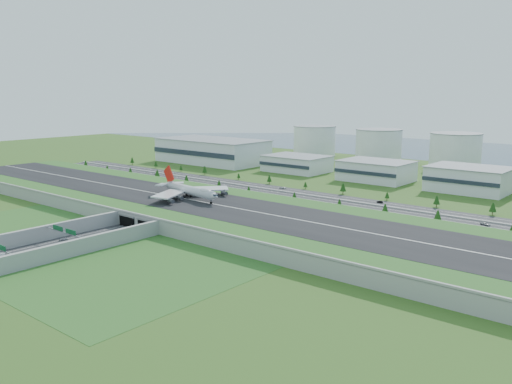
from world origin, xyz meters
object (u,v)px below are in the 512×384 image
Objects in this scene: boeing_747 at (190,190)px; car_6 at (485,224)px; car_0 at (63,239)px; fuel_tank_a at (314,141)px; car_3 at (5,267)px; car_1 at (0,255)px; car_4 at (157,174)px; car_5 at (380,202)px; car_2 at (110,238)px; car_7 at (282,188)px.

car_6 is at bearing 36.77° from boeing_747.
boeing_747 is at bearing 110.75° from car_0.
car_3 is at bearing -73.46° from fuel_tank_a.
car_1 is at bearing -7.27° from car_3.
car_4 is 220.34m from car_5.
car_4 is 0.70× the size of car_6.
boeing_747 reaches higher than car_0.
car_0 is at bearing -13.23° from car_5.
fuel_tank_a is 404.47m from car_2.
car_7 reaches higher than car_4.
fuel_tank_a is 231.25m from car_7.
car_1 reaches higher than car_3.
car_3 is 0.79× the size of car_6.
car_1 is at bearing -163.85° from car_4.
car_6 is (162.54, 83.10, -12.62)m from boeing_747.
fuel_tank_a is 10.86× the size of car_5.
car_6 is (142.31, 159.98, 0.06)m from car_2.
car_3 is 269.84m from car_4.
car_6 is (297.10, -0.78, 0.11)m from car_4.
car_2 is at bearing 155.95° from car_6.
car_6 is (160.53, 176.49, 0.07)m from car_0.
car_3 is 0.99× the size of car_5.
car_5 is 0.87× the size of car_7.
car_7 is (106.48, -204.61, -16.62)m from fuel_tank_a.
car_5 reaches higher than car_2.
boeing_747 is 13.60× the size of car_5.
fuel_tank_a is 9.31× the size of car_2.
car_0 is 1.06× the size of car_4.
car_5 is 86.05m from car_7.
car_0 reaches higher than car_1.
car_1 is 21.17m from car_3.
car_5 is 79.71m from car_6.
fuel_tank_a is 460.67m from car_3.
car_5 is at bearing -102.36° from car_4.
car_1 is at bearing -9.72° from car_5.
car_2 is 214.12m from car_6.
car_5 is at bearing 94.05° from car_6.
boeing_747 is 15.43× the size of car_4.
fuel_tank_a is at bearing -167.07° from car_7.
fuel_tank_a is 9.50× the size of car_7.
fuel_tank_a is at bearing -58.71° from car_2.
car_1 is (1.66, -34.17, -0.07)m from car_0.
car_6 reaches higher than car_0.
car_4 is 0.77× the size of car_7.
car_7 is (133.56, 18.06, 0.07)m from car_4.
car_5 is 0.80× the size of car_6.
car_2 reaches higher than car_0.
car_6 is at bearing -39.61° from fuel_tank_a.
car_2 is at bearing -10.13° from car_5.
car_2 is 0.93× the size of car_6.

